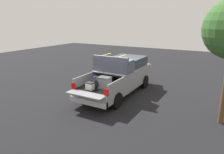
% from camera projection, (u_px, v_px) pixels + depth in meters
% --- Properties ---
extents(ground_plane, '(40.00, 40.00, 0.00)m').
position_uv_depth(ground_plane, '(117.00, 94.00, 11.47)').
color(ground_plane, black).
extents(pickup_truck, '(6.05, 2.06, 2.23)m').
position_uv_depth(pickup_truck, '(120.00, 76.00, 11.51)').
color(pickup_truck, gray).
rests_on(pickup_truck, ground_plane).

